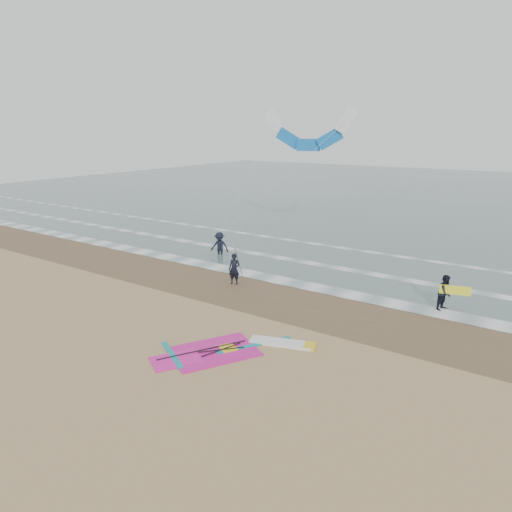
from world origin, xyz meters
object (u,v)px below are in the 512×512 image
Objects in this scene: surf_kite at (308,133)px; person_standing at (234,269)px; windsurf_rig at (233,350)px; person_wading at (220,241)px; person_walking at (445,292)px.

person_standing is at bearing -86.15° from surf_kite.
windsurf_rig is 13.27m from person_wading.
windsurf_rig is at bearing -67.90° from person_standing.
person_wading is (-14.08, 1.67, 0.12)m from person_walking.
person_walking is (9.91, 2.41, -0.01)m from person_standing.
windsurf_rig is 0.64× the size of surf_kite.
person_standing is 5.83m from person_wading.
person_standing is 1.01× the size of person_walking.
surf_kite reaches higher than windsurf_rig.
person_walking is at bearing -23.68° from person_wading.
person_walking is at bearing -0.20° from person_standing.
windsurf_rig is at bearing 167.00° from person_walking.
person_wading reaches higher than person_walking.
surf_kite reaches higher than person_walking.
surf_kite is at bearing 37.25° from person_wading.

